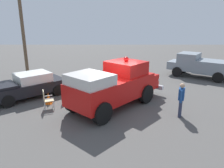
% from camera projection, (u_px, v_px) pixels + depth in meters
% --- Properties ---
extents(ground_plane, '(60.00, 60.00, 0.00)m').
position_uv_depth(ground_plane, '(114.00, 105.00, 11.81)').
color(ground_plane, '#514F4C').
extents(vintage_fire_truck, '(5.86, 5.61, 2.59)m').
position_uv_depth(vintage_fire_truck, '(115.00, 85.00, 11.42)').
color(vintage_fire_truck, black).
rests_on(vintage_fire_truck, ground).
extents(classic_hot_rod, '(4.25, 4.51, 1.46)m').
position_uv_depth(classic_hot_rod, '(28.00, 85.00, 12.82)').
color(classic_hot_rod, black).
rests_on(classic_hot_rod, ground).
extents(parked_pickup, '(4.23, 4.96, 1.90)m').
position_uv_depth(parked_pickup, '(199.00, 65.00, 17.35)').
color(parked_pickup, black).
rests_on(parked_pickup, ground).
extents(lawn_chair_near_truck, '(0.67, 0.67, 1.02)m').
position_uv_depth(lawn_chair_near_truck, '(135.00, 79.00, 14.90)').
color(lawn_chair_near_truck, '#B7BABF').
rests_on(lawn_chair_near_truck, ground).
extents(lawn_chair_by_car, '(0.65, 0.65, 1.02)m').
position_uv_depth(lawn_chair_by_car, '(66.00, 91.00, 12.28)').
color(lawn_chair_by_car, '#B7BABF').
rests_on(lawn_chair_by_car, ground).
extents(lawn_chair_spare, '(0.65, 0.65, 1.02)m').
position_uv_depth(lawn_chair_spare, '(46.00, 98.00, 11.20)').
color(lawn_chair_spare, '#B7BABF').
rests_on(lawn_chair_spare, ground).
extents(spectator_seated, '(0.65, 0.59, 1.29)m').
position_uv_depth(spectator_seated, '(134.00, 78.00, 14.76)').
color(spectator_seated, '#383842').
rests_on(spectator_seated, ground).
extents(spectator_standing, '(0.63, 0.40, 1.68)m').
position_uv_depth(spectator_standing, '(181.00, 98.00, 10.18)').
color(spectator_standing, '#2D334C').
rests_on(spectator_standing, ground).
extents(utility_pole, '(1.03, 1.49, 7.23)m').
position_uv_depth(utility_pole, '(23.00, 30.00, 17.07)').
color(utility_pole, brown).
rests_on(utility_pole, ground).
extents(traffic_cone, '(0.40, 0.40, 0.64)m').
position_uv_depth(traffic_cone, '(48.00, 98.00, 11.96)').
color(traffic_cone, orange).
rests_on(traffic_cone, ground).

